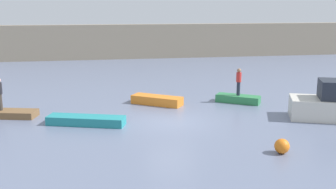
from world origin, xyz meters
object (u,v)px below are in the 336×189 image
at_px(rowboat_teal, 86,120).
at_px(rowboat_orange, 157,100).
at_px(rowboat_brown, 1,113).
at_px(mooring_buoy, 282,146).
at_px(rowboat_green, 238,99).
at_px(person_red_shirt, 239,80).

distance_m(rowboat_teal, rowboat_orange, 5.56).
distance_m(rowboat_brown, mooring_buoy, 14.93).
xyz_separation_m(rowboat_brown, rowboat_orange, (8.83, 1.29, 0.08)).
bearing_deg(rowboat_teal, rowboat_green, 37.12).
relative_size(rowboat_green, person_red_shirt, 1.58).
bearing_deg(rowboat_brown, rowboat_green, 18.18).
height_order(rowboat_brown, rowboat_teal, rowboat_teal).
bearing_deg(person_red_shirt, rowboat_orange, 175.37).
distance_m(rowboat_green, person_red_shirt, 1.19).
bearing_deg(rowboat_orange, rowboat_brown, -137.49).
bearing_deg(rowboat_brown, person_red_shirt, 18.18).
bearing_deg(rowboat_orange, rowboat_green, 29.57).
distance_m(rowboat_brown, rowboat_green, 13.95).
height_order(rowboat_brown, person_red_shirt, person_red_shirt).
height_order(rowboat_teal, mooring_buoy, mooring_buoy).
xyz_separation_m(rowboat_teal, person_red_shirt, (9.30, 3.21, 1.20)).
relative_size(rowboat_orange, rowboat_green, 1.17).
relative_size(rowboat_teal, mooring_buoy, 6.37).
relative_size(rowboat_brown, mooring_buoy, 6.19).
distance_m(rowboat_brown, rowboat_teal, 5.17).
xyz_separation_m(rowboat_brown, rowboat_green, (13.92, 0.88, 0.05)).
bearing_deg(rowboat_orange, person_red_shirt, 29.57).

